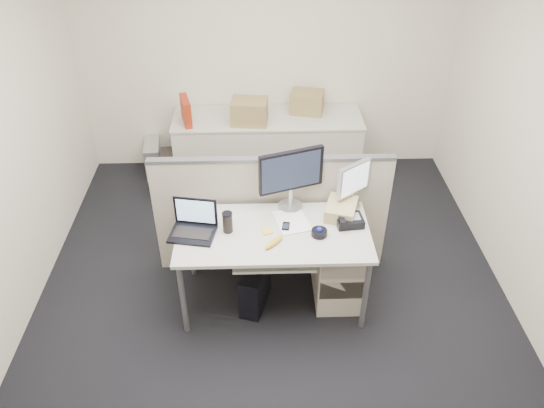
{
  "coord_description": "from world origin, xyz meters",
  "views": [
    {
      "loc": [
        -0.11,
        -3.18,
        3.31
      ],
      "look_at": [
        -0.01,
        0.15,
        0.89
      ],
      "focal_mm": 35.0,
      "sensor_mm": 36.0,
      "label": 1
    }
  ],
  "objects_px": {
    "monitor_main": "(291,180)",
    "desk_phone": "(349,221)",
    "laptop": "(191,222)",
    "desk": "(273,238)"
  },
  "relations": [
    {
      "from": "monitor_main",
      "to": "desk_phone",
      "type": "distance_m",
      "value": 0.56
    },
    {
      "from": "monitor_main",
      "to": "laptop",
      "type": "distance_m",
      "value": 0.85
    },
    {
      "from": "monitor_main",
      "to": "desk_phone",
      "type": "xyz_separation_m",
      "value": [
        0.45,
        -0.24,
        -0.23
      ]
    },
    {
      "from": "desk",
      "to": "laptop",
      "type": "relative_size",
      "value": 4.41
    },
    {
      "from": "desk",
      "to": "desk_phone",
      "type": "distance_m",
      "value": 0.61
    },
    {
      "from": "monitor_main",
      "to": "laptop",
      "type": "relative_size",
      "value": 1.56
    },
    {
      "from": "desk",
      "to": "desk_phone",
      "type": "bearing_deg",
      "value": 7.59
    },
    {
      "from": "laptop",
      "to": "desk_phone",
      "type": "relative_size",
      "value": 1.65
    },
    {
      "from": "monitor_main",
      "to": "laptop",
      "type": "bearing_deg",
      "value": -174.99
    },
    {
      "from": "desk",
      "to": "laptop",
      "type": "height_order",
      "value": "laptop"
    }
  ]
}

